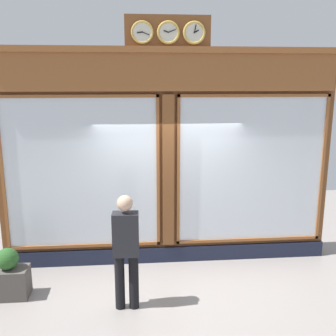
# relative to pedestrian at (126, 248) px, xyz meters

# --- Properties ---
(shop_facade) EXTENTS (5.88, 0.42, 4.23)m
(shop_facade) POSITION_rel_pedestrian_xyz_m (-0.72, -1.55, 0.96)
(shop_facade) COLOR brown
(shop_facade) RESTS_ON ground_plane
(pedestrian) EXTENTS (0.37, 0.24, 1.69)m
(pedestrian) POSITION_rel_pedestrian_xyz_m (0.00, 0.00, 0.00)
(pedestrian) COLOR black
(pedestrian) RESTS_ON ground_plane
(planter_box) EXTENTS (0.56, 0.36, 0.46)m
(planter_box) POSITION_rel_pedestrian_xyz_m (1.77, -0.44, -0.70)
(planter_box) COLOR #4C4742
(planter_box) RESTS_ON ground_plane
(planter_shrub) EXTENTS (0.33, 0.33, 0.33)m
(planter_shrub) POSITION_rel_pedestrian_xyz_m (1.77, -0.44, -0.31)
(planter_shrub) COLOR #285623
(planter_shrub) RESTS_ON planter_box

